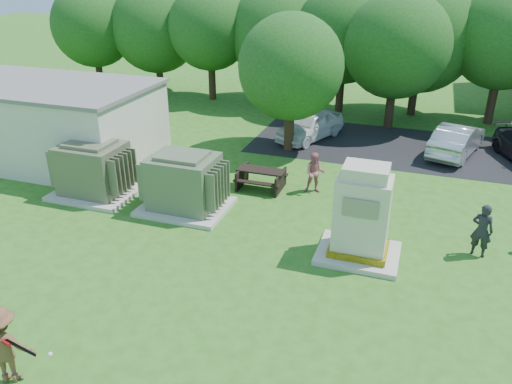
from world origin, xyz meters
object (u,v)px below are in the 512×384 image
at_px(picnic_table, 261,177).
at_px(person_at_picnic, 315,173).
at_px(batter, 4,345).
at_px(car_white, 310,125).
at_px(car_silver_a, 457,140).
at_px(transformer_left, 94,170).
at_px(generator_cabinet, 361,218).
at_px(transformer_right, 184,184).
at_px(person_by_generator, 482,230).

height_order(picnic_table, person_at_picnic, person_at_picnic).
xyz_separation_m(batter, car_white, (2.29, 17.13, -0.20)).
relative_size(person_at_picnic, car_silver_a, 0.37).
bearing_deg(car_silver_a, transformer_left, 50.99).
xyz_separation_m(transformer_left, car_white, (6.06, 8.83, -0.28)).
distance_m(generator_cabinet, person_at_picnic, 4.58).
bearing_deg(car_silver_a, transformer_right, 60.58).
bearing_deg(generator_cabinet, picnic_table, 139.50).
relative_size(transformer_right, picnic_table, 1.67).
distance_m(transformer_left, person_at_picnic, 8.18).
relative_size(car_white, car_silver_a, 0.95).
distance_m(transformer_right, person_by_generator, 9.58).
distance_m(person_by_generator, car_white, 11.32).
bearing_deg(batter, car_white, -116.79).
xyz_separation_m(generator_cabinet, car_silver_a, (2.84, 9.95, -0.57)).
height_order(transformer_left, generator_cabinet, generator_cabinet).
bearing_deg(car_silver_a, picnic_table, 57.89).
bearing_deg(car_white, generator_cabinet, -46.15).
xyz_separation_m(picnic_table, batter, (-1.88, -10.83, 0.41)).
distance_m(generator_cabinet, batter, 9.46).
distance_m(transformer_right, picnic_table, 3.23).
distance_m(transformer_left, car_silver_a, 15.52).
xyz_separation_m(transformer_right, generator_cabinet, (6.22, -1.11, 0.30)).
bearing_deg(generator_cabinet, transformer_left, 173.60).
height_order(generator_cabinet, car_white, generator_cabinet).
bearing_deg(transformer_right, transformer_left, 180.00).
relative_size(picnic_table, person_by_generator, 1.08).
bearing_deg(transformer_right, car_silver_a, 44.30).
bearing_deg(car_silver_a, car_white, 16.33).
xyz_separation_m(person_at_picnic, car_silver_a, (5.09, 5.99, -0.08)).
height_order(transformer_left, car_white, transformer_left).
bearing_deg(person_by_generator, car_white, -33.23).
distance_m(person_by_generator, person_at_picnic, 6.24).
distance_m(transformer_right, car_silver_a, 12.66).
xyz_separation_m(generator_cabinet, car_white, (-3.86, 9.94, -0.58)).
height_order(batter, person_by_generator, batter).
bearing_deg(person_by_generator, batter, 58.69).
relative_size(transformer_right, car_silver_a, 0.71).
height_order(generator_cabinet, person_by_generator, generator_cabinet).
bearing_deg(car_white, transformer_left, -101.82).
distance_m(picnic_table, car_white, 6.32).
relative_size(generator_cabinet, car_white, 0.72).
height_order(transformer_left, person_at_picnic, transformer_left).
relative_size(transformer_right, generator_cabinet, 1.04).
bearing_deg(transformer_left, batter, -65.55).
xyz_separation_m(batter, car_silver_a, (8.98, 17.14, -0.19)).
height_order(transformer_left, person_by_generator, transformer_left).
bearing_deg(person_at_picnic, car_silver_a, 37.87).
bearing_deg(batter, transformer_left, -84.73).
bearing_deg(transformer_left, car_white, 55.54).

